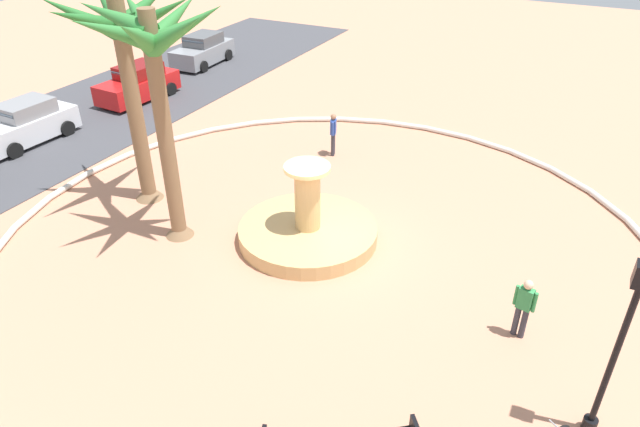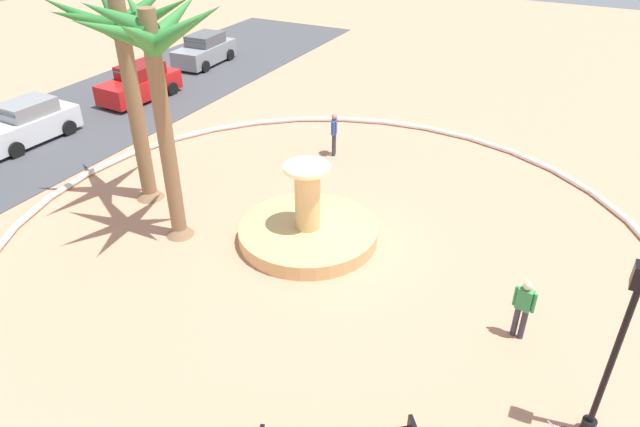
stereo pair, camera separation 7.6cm
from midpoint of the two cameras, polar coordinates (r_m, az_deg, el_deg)
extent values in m
plane|color=tan|center=(17.10, 0.39, -2.99)|extent=(80.00, 80.00, 0.00)
torus|color=silver|center=(17.04, 0.39, -2.71)|extent=(19.40, 19.40, 0.20)
cube|color=#424247|center=(25.84, -28.99, 5.39)|extent=(48.00, 8.00, 0.03)
cylinder|color=tan|center=(17.17, -1.33, -1.93)|extent=(4.16, 4.16, 0.45)
cylinder|color=#236093|center=(17.19, -1.33, -2.03)|extent=(3.66, 3.66, 0.34)
cylinder|color=tan|center=(16.56, -1.38, 1.46)|extent=(0.75, 0.75, 1.89)
cylinder|color=#E0B370|center=(16.08, -1.43, 4.56)|extent=(1.33, 1.33, 0.12)
cylinder|color=brown|center=(18.95, -18.13, 10.05)|extent=(0.49, 0.49, 6.49)
cone|color=brown|center=(20.16, -16.75, 2.13)|extent=(0.93, 0.93, 0.50)
cone|color=#28702D|center=(18.93, -17.15, 19.23)|extent=(2.42, 0.65, 1.34)
cone|color=#28702D|center=(19.25, -20.62, 19.06)|extent=(1.72, 2.36, 1.20)
cone|color=#28702D|center=(18.55, -22.86, 17.69)|extent=(1.61, 2.35, 1.51)
cone|color=#28702D|center=(17.49, -22.35, 17.39)|extent=(2.42, 0.67, 1.35)
cone|color=#28702D|center=(17.13, -18.77, 17.82)|extent=(1.77, 2.32, 1.33)
cone|color=#28702D|center=(17.85, -16.26, 18.36)|extent=(1.48, 2.39, 1.51)
cylinder|color=brown|center=(16.47, -15.31, 7.66)|extent=(0.45, 0.45, 6.66)
cone|color=brown|center=(17.87, -13.96, -1.40)|extent=(0.85, 0.85, 0.50)
cone|color=#337F38|center=(16.25, -14.48, 18.29)|extent=(2.13, 0.63, 1.37)
cone|color=#337F38|center=(16.50, -17.94, 18.56)|extent=(1.62, 2.11, 1.08)
cone|color=#337F38|center=(16.16, -19.96, 17.95)|extent=(0.81, 2.19, 1.09)
cone|color=#337F38|center=(15.18, -20.09, 16.65)|extent=(2.19, 1.23, 1.33)
cone|color=#337F38|center=(14.74, -17.91, 16.46)|extent=(2.15, 1.39, 1.40)
cone|color=#337F38|center=(14.94, -14.39, 16.96)|extent=(0.80, 2.14, 1.48)
cone|color=#337F38|center=(15.51, -13.31, 17.69)|extent=(1.68, 2.03, 1.44)
cylinder|color=black|center=(12.10, 26.86, -13.21)|extent=(0.12, 0.12, 3.62)
cylinder|color=black|center=(13.23, 25.08, -18.43)|extent=(0.28, 0.28, 0.30)
cylinder|color=#33333D|center=(14.52, 19.44, -10.26)|extent=(0.14, 0.14, 0.84)
cylinder|color=#33333D|center=(14.56, 18.79, -10.00)|extent=(0.14, 0.14, 0.84)
cube|color=#338C4C|center=(14.10, 19.60, -7.98)|extent=(0.27, 0.37, 0.56)
sphere|color=beige|center=(13.87, 19.89, -6.69)|extent=(0.22, 0.22, 0.22)
cylinder|color=#338C4C|center=(14.06, 20.43, -8.30)|extent=(0.09, 0.09, 0.53)
cylinder|color=#338C4C|center=(14.15, 18.79, -7.66)|extent=(0.09, 0.09, 0.53)
cylinder|color=#33333D|center=(22.34, 1.24, 7.00)|extent=(0.14, 0.14, 0.88)
cylinder|color=#33333D|center=(22.18, 1.18, 6.82)|extent=(0.14, 0.14, 0.88)
cube|color=#2D4CA5|center=(21.97, 1.23, 8.62)|extent=(0.39, 0.30, 0.56)
sphere|color=#9E7051|center=(21.82, 1.25, 9.59)|extent=(0.22, 0.22, 0.22)
cylinder|color=#2D4CA5|center=(22.17, 1.31, 8.84)|extent=(0.09, 0.09, 0.53)
cylinder|color=#2D4CA5|center=(21.77, 1.16, 8.40)|extent=(0.09, 0.09, 0.53)
cube|color=silver|center=(26.11, -27.31, 7.60)|extent=(4.06, 1.86, 0.90)
cube|color=gray|center=(25.97, -27.36, 9.24)|extent=(2.06, 1.52, 0.60)
cube|color=#333D47|center=(25.55, -28.89, 8.31)|extent=(0.35, 1.37, 0.51)
cylinder|color=black|center=(24.95, -28.21, 5.54)|extent=(0.65, 0.24, 0.64)
cylinder|color=black|center=(26.21, -23.93, 7.75)|extent=(0.65, 0.24, 0.64)
cylinder|color=black|center=(27.52, -26.19, 8.28)|extent=(0.65, 0.24, 0.64)
cube|color=red|center=(29.19, -17.73, 11.89)|extent=(4.10, 1.95, 0.90)
cube|color=maroon|center=(29.10, -17.68, 13.36)|extent=(2.09, 1.57, 0.60)
cube|color=#333D47|center=(28.56, -18.96, 12.65)|extent=(0.38, 1.38, 0.51)
cylinder|color=black|center=(27.91, -18.23, 10.24)|extent=(0.65, 0.26, 0.64)
cylinder|color=black|center=(29.16, -20.56, 10.70)|extent=(0.65, 0.26, 0.64)
cylinder|color=black|center=(29.49, -14.73, 11.88)|extent=(0.65, 0.26, 0.64)
cylinder|color=black|center=(30.67, -17.08, 12.28)|extent=(0.65, 0.26, 0.64)
cube|color=gray|center=(33.99, -11.66, 15.34)|extent=(4.07, 1.87, 0.90)
cube|color=#545558|center=(33.96, -11.60, 16.61)|extent=(2.06, 1.53, 0.60)
cube|color=#333D47|center=(33.28, -12.49, 16.07)|extent=(0.35, 1.37, 0.51)
cylinder|color=black|center=(32.63, -11.60, 14.10)|extent=(0.65, 0.25, 0.64)
cylinder|color=black|center=(33.62, -14.06, 14.32)|extent=(0.65, 0.25, 0.64)
cylinder|color=black|center=(34.59, -9.21, 15.30)|extent=(0.65, 0.25, 0.64)
cylinder|color=black|center=(35.52, -11.61, 15.49)|extent=(0.65, 0.25, 0.64)
camera|label=1|loc=(0.04, -90.13, -0.08)|focal=32.17mm
camera|label=2|loc=(0.04, 89.87, 0.08)|focal=32.17mm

